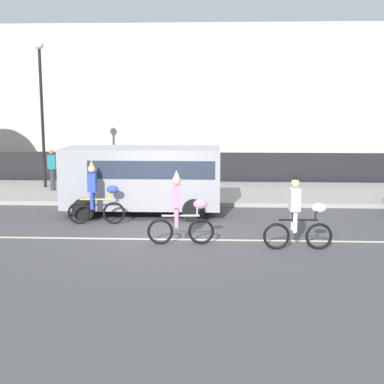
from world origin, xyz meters
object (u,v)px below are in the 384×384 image
(parked_van_grey, at_px, (145,175))
(pedestrian_onlooker, at_px, (52,169))
(street_lamp_post, at_px, (41,92))
(parade_cyclist_zebra, at_px, (299,216))
(parade_cyclist_pink, at_px, (181,212))
(parade_cyclist_cobalt, at_px, (96,196))

(parked_van_grey, bearing_deg, pedestrian_onlooker, 138.61)
(parked_van_grey, distance_m, street_lamp_post, 7.03)
(pedestrian_onlooker, bearing_deg, street_lamp_post, 126.31)
(pedestrian_onlooker, bearing_deg, parade_cyclist_zebra, -42.01)
(pedestrian_onlooker, bearing_deg, parade_cyclist_pink, -52.64)
(parade_cyclist_zebra, bearing_deg, parade_cyclist_pink, 173.30)
(parade_cyclist_cobalt, distance_m, pedestrian_onlooker, 5.93)
(street_lamp_post, relative_size, pedestrian_onlooker, 3.62)
(parade_cyclist_cobalt, bearing_deg, parade_cyclist_zebra, -24.28)
(parade_cyclist_zebra, bearing_deg, parked_van_grey, 137.40)
(parade_cyclist_cobalt, distance_m, parade_cyclist_zebra, 6.16)
(parade_cyclist_pink, distance_m, parade_cyclist_zebra, 2.95)
(parade_cyclist_zebra, relative_size, street_lamp_post, 0.33)
(parade_cyclist_cobalt, xyz_separation_m, parked_van_grey, (1.26, 1.47, 0.44))
(parade_cyclist_cobalt, distance_m, street_lamp_post, 7.55)
(parade_cyclist_cobalt, height_order, pedestrian_onlooker, parade_cyclist_cobalt)
(parked_van_grey, height_order, pedestrian_onlooker, parked_van_grey)
(parade_cyclist_pink, height_order, pedestrian_onlooker, parade_cyclist_pink)
(street_lamp_post, bearing_deg, parade_cyclist_cobalt, -59.52)
(parade_cyclist_zebra, bearing_deg, parade_cyclist_cobalt, 155.72)
(parked_van_grey, height_order, street_lamp_post, street_lamp_post)
(parked_van_grey, xyz_separation_m, pedestrian_onlooker, (-4.18, 3.69, -0.27))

